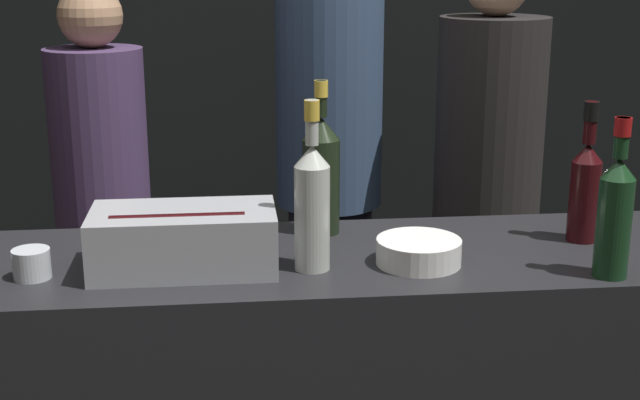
# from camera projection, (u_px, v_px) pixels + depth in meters

# --- Properties ---
(wall_back_chalkboard) EXTENTS (6.40, 0.06, 2.80)m
(wall_back_chalkboard) POSITION_uv_depth(u_px,v_px,m) (270.00, 25.00, 3.94)
(wall_back_chalkboard) COLOR black
(wall_back_chalkboard) RESTS_ON ground_plane
(ice_bin_with_bottles) EXTENTS (0.39, 0.21, 0.13)m
(ice_bin_with_bottles) POSITION_uv_depth(u_px,v_px,m) (182.00, 237.00, 1.88)
(ice_bin_with_bottles) COLOR #9EA0A5
(ice_bin_with_bottles) RESTS_ON bar_counter
(bowl_white) EXTENTS (0.18, 0.18, 0.06)m
(bowl_white) POSITION_uv_depth(u_px,v_px,m) (419.00, 251.00, 1.92)
(bowl_white) COLOR white
(bowl_white) RESTS_ON bar_counter
(candle_votive) EXTENTS (0.08, 0.08, 0.06)m
(candle_votive) POSITION_uv_depth(u_px,v_px,m) (32.00, 264.00, 1.83)
(candle_votive) COLOR silver
(candle_votive) RESTS_ON bar_counter
(rose_wine_bottle) EXTENTS (0.08, 0.08, 0.36)m
(rose_wine_bottle) POSITION_uv_depth(u_px,v_px,m) (312.00, 202.00, 1.86)
(rose_wine_bottle) COLOR #B2B7AD
(rose_wine_bottle) RESTS_ON bar_counter
(red_wine_bottle_black_foil) EXTENTS (0.07, 0.07, 0.33)m
(red_wine_bottle_black_foil) POSITION_uv_depth(u_px,v_px,m) (585.00, 185.00, 2.05)
(red_wine_bottle_black_foil) COLOR black
(red_wine_bottle_black_foil) RESTS_ON bar_counter
(red_wine_bottle_burgundy) EXTENTS (0.07, 0.07, 0.33)m
(red_wine_bottle_burgundy) POSITION_uv_depth(u_px,v_px,m) (615.00, 211.00, 1.82)
(red_wine_bottle_burgundy) COLOR #143319
(red_wine_bottle_burgundy) RESTS_ON bar_counter
(champagne_bottle) EXTENTS (0.09, 0.09, 0.37)m
(champagne_bottle) POSITION_uv_depth(u_px,v_px,m) (321.00, 172.00, 2.10)
(champagne_bottle) COLOR black
(champagne_bottle) RESTS_ON bar_counter
(person_in_hoodie) EXTENTS (0.37, 0.37, 1.72)m
(person_in_hoodie) POSITION_uv_depth(u_px,v_px,m) (487.00, 179.00, 3.08)
(person_in_hoodie) COLOR black
(person_in_hoodie) RESTS_ON ground_plane
(person_blond_tee) EXTENTS (0.32, 0.32, 1.62)m
(person_blond_tee) POSITION_uv_depth(u_px,v_px,m) (103.00, 197.00, 3.04)
(person_blond_tee) COLOR black
(person_blond_tee) RESTS_ON ground_plane
(person_grey_polo) EXTENTS (0.38, 0.38, 1.80)m
(person_grey_polo) POSITION_uv_depth(u_px,v_px,m) (329.00, 157.00, 3.21)
(person_grey_polo) COLOR black
(person_grey_polo) RESTS_ON ground_plane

